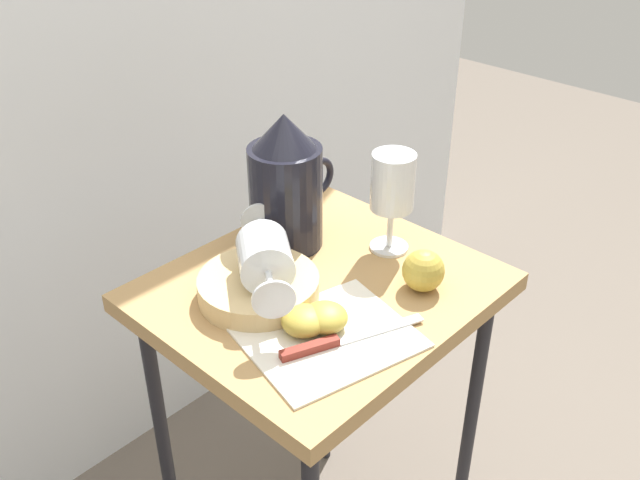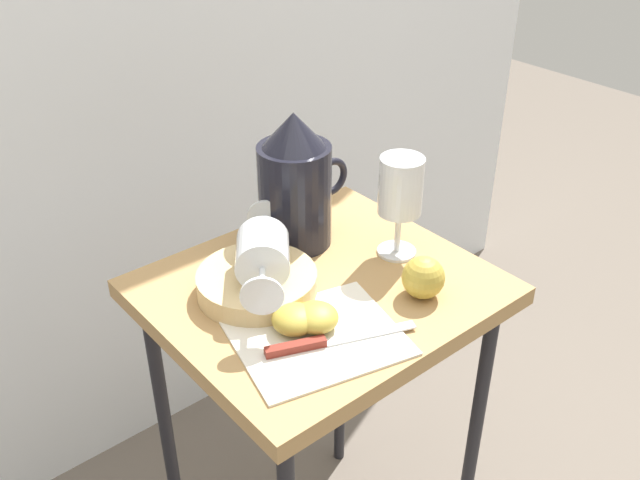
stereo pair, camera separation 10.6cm
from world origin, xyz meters
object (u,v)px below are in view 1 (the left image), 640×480
Objects in this scene: wine_glass_tipped_near at (265,253)px; apple_whole at (423,271)px; wine_glass_upright at (392,187)px; apple_half_right at (304,321)px; table at (320,325)px; wine_glass_tipped_far at (265,259)px; pitcher at (286,193)px; apple_half_left at (325,317)px; knife at (332,342)px; basket_tray at (259,287)px.

apple_whole is (0.17, -0.16, -0.04)m from wine_glass_tipped_near.
apple_half_right is at bearing -168.06° from wine_glass_upright.
table is 0.18m from wine_glass_tipped_far.
pitcher is 1.43× the size of wine_glass_tipped_far.
wine_glass_upright reaches higher than wine_glass_tipped_far.
table is 0.15m from apple_half_left.
apple_half_right is (-0.03, 0.02, 0.00)m from apple_half_left.
apple_half_right is 1.00× the size of apple_whole.
apple_half_right is (-0.15, -0.19, -0.07)m from pitcher.
apple_whole is at bearing -38.90° from wine_glass_tipped_far.
pitcher is at bearing 35.14° from wine_glass_tipped_far.
apple_whole is (0.20, -0.05, 0.01)m from apple_half_right.
table is 4.27× the size of wine_glass_tipped_far.
wine_glass_upright is 0.83× the size of knife.
apple_half_right is (-0.10, -0.07, 0.10)m from table.
knife is (-0.03, -0.16, -0.06)m from wine_glass_tipped_near.
wine_glass_tipped_far is 0.12m from apple_half_left.
pitcher is at bearing 33.70° from wine_glass_tipped_near.
apple_half_left is at bearing -163.18° from wine_glass_upright.
wine_glass_upright reaches higher than apple_whole.
knife is at bearing -93.74° from basket_tray.
apple_half_left is (-0.08, -0.08, 0.10)m from table.
apple_whole is at bearing -78.89° from pitcher.
apple_whole reaches higher than table.
wine_glass_tipped_near is 0.24m from apple_whole.
basket_tray reaches higher than table.
wine_glass_tipped_near reaches higher than knife.
apple_half_right is 0.05m from knife.
pitcher is at bearing 67.57° from table.
apple_whole is at bearing -116.97° from wine_glass_upright.
wine_glass_upright is at bearing -12.99° from basket_tray.
wine_glass_tipped_near is 0.12m from apple_half_right.
wine_glass_tipped_far is 0.78× the size of knife.
knife is (-0.25, -0.10, -0.11)m from wine_glass_upright.
wine_glass_tipped_far reaches higher than wine_glass_tipped_near.
knife reaches higher than table.
wine_glass_tipped_near is 2.38× the size of apple_whole.
wine_glass_tipped_near is 2.38× the size of apple_half_right.
wine_glass_tipped_far is 0.24m from apple_whole.
pitcher reaches higher than wine_glass_tipped_near.
basket_tray is 0.18m from pitcher.
basket_tray is at bearing -149.87° from pitcher.
wine_glass_tipped_far is 2.49× the size of apple_half_right.
basket_tray is at bearing 138.50° from apple_whole.
apple_half_left is at bearing 167.40° from apple_whole.
basket_tray is 1.06× the size of wine_glass_upright.
table is 0.19m from apple_whole.
apple_half_left is at bearing -132.97° from table.
wine_glass_tipped_far is at bearing 170.56° from wine_glass_upright.
wine_glass_tipped_near reaches higher than apple_whole.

